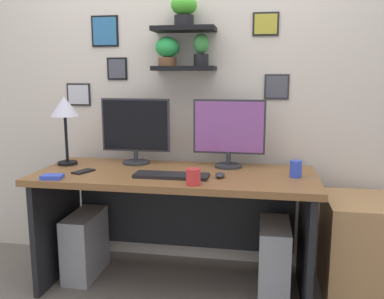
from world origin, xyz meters
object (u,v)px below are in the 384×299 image
desk_lamp (65,111)px  pen_cup (296,169)px  keyboard (171,175)px  computer_tower_left (85,244)px  cell_phone (83,171)px  scissors_tray (52,177)px  computer_tower_right (274,260)px  desk (177,202)px  monitor_right (229,131)px  coffee_mug (193,177)px  computer_mouse (220,175)px  drawer_cabinet (361,248)px  monitor_left (136,129)px

desk_lamp → pen_cup: 1.52m
keyboard → computer_tower_left: bearing=166.2°
cell_phone → desk_lamp: bearing=157.8°
scissors_tray → computer_tower_right: size_ratio=0.26×
desk → computer_tower_left: (-0.63, -0.02, -0.33)m
monitor_right → desk_lamp: desk_lamp is taller
cell_phone → scissors_tray: (-0.11, -0.19, 0.01)m
coffee_mug → computer_mouse: bearing=55.1°
monitor_right → coffee_mug: monitor_right is taller
keyboard → computer_mouse: bearing=7.7°
scissors_tray → drawer_cabinet: bearing=11.2°
computer_mouse → coffee_mug: coffee_mug is taller
keyboard → pen_cup: bearing=9.9°
monitor_left → desk_lamp: bearing=-165.6°
coffee_mug → drawer_cabinet: (0.98, 0.35, -0.49)m
desk_lamp → keyboard: bearing=-16.1°
monitor_right → computer_tower_left: monitor_right is taller
desk → desk_lamp: 0.95m
computer_mouse → computer_tower_left: computer_mouse is taller
keyboard → scissors_tray: 0.69m
computer_tower_right → scissors_tray: bearing=-168.8°
monitor_left → monitor_right: bearing=-0.0°
scissors_tray → coffee_mug: bearing=0.8°
monitor_left → scissors_tray: (-0.35, -0.49, -0.22)m
keyboard → coffee_mug: coffee_mug is taller
cell_phone → desk: bearing=36.1°
desk_lamp → pen_cup: bearing=-3.7°
scissors_tray → drawer_cabinet: (1.81, 0.36, -0.46)m
coffee_mug → pen_cup: 0.63m
computer_mouse → pen_cup: bearing=11.3°
desk → scissors_tray: scissors_tray is taller
cell_phone → drawer_cabinet: cell_phone is taller
monitor_left → coffee_mug: bearing=-45.4°
keyboard → drawer_cabinet: (1.14, 0.20, -0.46)m
monitor_right → computer_mouse: 0.37m
computer_mouse → scissors_tray: 0.98m
monitor_left → drawer_cabinet: 1.61m
pen_cup → drawer_cabinet: (0.41, 0.08, -0.50)m
pen_cup → computer_tower_right: 0.58m
pen_cup → desk: bearing=176.1°
desk → monitor_right: size_ratio=3.71×
desk → monitor_left: (-0.31, 0.16, 0.44)m
monitor_right → cell_phone: size_ratio=3.32×
cell_phone → computer_tower_left: (-0.07, 0.13, -0.54)m
desk → desk_lamp: desk_lamp is taller
computer_tower_right → desk_lamp: bearing=174.9°
scissors_tray → keyboard: bearing=13.1°
computer_mouse → coffee_mug: size_ratio=1.00×
monitor_left → scissors_tray: 0.65m
scissors_tray → computer_tower_left: size_ratio=0.28×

